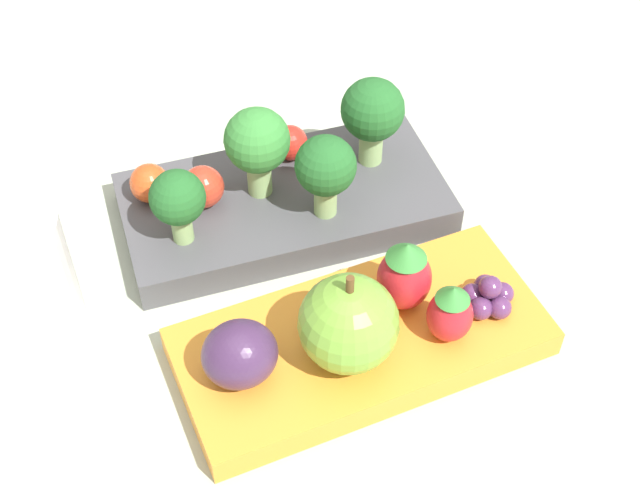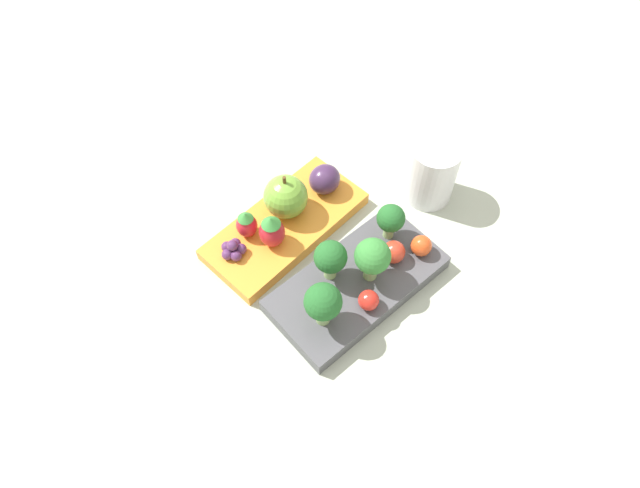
% 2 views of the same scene
% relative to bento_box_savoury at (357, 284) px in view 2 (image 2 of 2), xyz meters
% --- Properties ---
extents(ground_plane, '(4.00, 4.00, 0.00)m').
position_rel_bento_box_savoury_xyz_m(ground_plane, '(-0.01, -0.06, -0.01)').
color(ground_plane, '#ADB7A3').
extents(bento_box_savoury, '(0.21, 0.11, 0.02)m').
position_rel_bento_box_savoury_xyz_m(bento_box_savoury, '(0.00, 0.00, 0.00)').
color(bento_box_savoury, '#4C4C51').
rests_on(bento_box_savoury, ground_plane).
extents(bento_box_fruit, '(0.21, 0.10, 0.02)m').
position_rel_bento_box_savoury_xyz_m(bento_box_fruit, '(0.00, -0.12, -0.00)').
color(bento_box_fruit, orange).
rests_on(bento_box_fruit, ground_plane).
extents(broccoli_floret_0, '(0.04, 0.04, 0.06)m').
position_rel_bento_box_savoury_xyz_m(broccoli_floret_0, '(0.02, -0.03, 0.05)').
color(broccoli_floret_0, '#93B770').
rests_on(broccoli_floret_0, bento_box_savoury).
extents(broccoli_floret_1, '(0.04, 0.04, 0.06)m').
position_rel_bento_box_savoury_xyz_m(broccoli_floret_1, '(-0.01, 0.01, 0.05)').
color(broccoli_floret_1, '#93B770').
rests_on(broccoli_floret_1, bento_box_savoury).
extents(broccoli_floret_2, '(0.03, 0.03, 0.05)m').
position_rel_bento_box_savoury_xyz_m(broccoli_floret_2, '(-0.07, -0.02, 0.04)').
color(broccoli_floret_2, '#93B770').
rests_on(broccoli_floret_2, bento_box_savoury).
extents(broccoli_floret_3, '(0.04, 0.04, 0.06)m').
position_rel_bento_box_savoury_xyz_m(broccoli_floret_3, '(0.06, 0.01, 0.05)').
color(broccoli_floret_3, '#93B770').
rests_on(broccoli_floret_3, bento_box_savoury).
extents(cherry_tomato_0, '(0.03, 0.03, 0.03)m').
position_rel_bento_box_savoury_xyz_m(cherry_tomato_0, '(-0.05, 0.01, 0.02)').
color(cherry_tomato_0, red).
rests_on(cherry_tomato_0, bento_box_savoury).
extents(cherry_tomato_1, '(0.03, 0.03, 0.03)m').
position_rel_bento_box_savoury_xyz_m(cherry_tomato_1, '(-0.08, 0.03, 0.02)').
color(cherry_tomato_1, '#DB4C1E').
rests_on(cherry_tomato_1, bento_box_savoury).
extents(cherry_tomato_2, '(0.02, 0.02, 0.02)m').
position_rel_bento_box_savoury_xyz_m(cherry_tomato_2, '(0.02, 0.03, 0.02)').
color(cherry_tomato_2, red).
rests_on(cherry_tomato_2, bento_box_savoury).
extents(apple, '(0.05, 0.05, 0.06)m').
position_rel_bento_box_savoury_xyz_m(apple, '(-0.01, -0.13, 0.03)').
color(apple, '#70A838').
rests_on(apple, bento_box_fruit).
extents(strawberry_0, '(0.03, 0.03, 0.05)m').
position_rel_bento_box_savoury_xyz_m(strawberry_0, '(0.04, -0.11, 0.03)').
color(strawberry_0, red).
rests_on(strawberry_0, bento_box_fruit).
extents(strawberry_1, '(0.03, 0.03, 0.04)m').
position_rel_bento_box_savoury_xyz_m(strawberry_1, '(0.05, -0.14, 0.03)').
color(strawberry_1, red).
rests_on(strawberry_1, bento_box_fruit).
extents(plum, '(0.04, 0.04, 0.04)m').
position_rel_bento_box_savoury_xyz_m(plum, '(-0.07, -0.13, 0.03)').
color(plum, '#42284C').
rests_on(plum, bento_box_fruit).
extents(grape_cluster, '(0.03, 0.03, 0.02)m').
position_rel_bento_box_savoury_xyz_m(grape_cluster, '(0.08, -0.13, 0.02)').
color(grape_cluster, '#562D5B').
rests_on(grape_cluster, bento_box_fruit).
extents(drinking_cup, '(0.06, 0.06, 0.09)m').
position_rel_bento_box_savoury_xyz_m(drinking_cup, '(-0.17, -0.04, 0.03)').
color(drinking_cup, white).
rests_on(drinking_cup, ground_plane).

